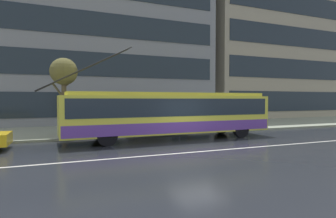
{
  "coord_description": "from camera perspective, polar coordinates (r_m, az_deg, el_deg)",
  "views": [
    {
      "loc": [
        -6.7,
        -12.23,
        2.34
      ],
      "look_at": [
        -0.13,
        3.55,
        1.76
      ],
      "focal_mm": 30.16,
      "sensor_mm": 36.0,
      "label": 1
    }
  ],
  "objects": [
    {
      "name": "trolleybus",
      "position": [
        16.59,
        0.66,
        -0.89
      ],
      "size": [
        13.48,
        2.64,
        5.18
      ],
      "color": "#D6D13F",
      "rests_on": "ground_plane"
    },
    {
      "name": "sidewalk_slab",
      "position": [
        22.94,
        -5.54,
        -3.73
      ],
      "size": [
        80.0,
        10.0,
        0.14
      ],
      "primitive_type": "cube",
      "color": "gray",
      "rests_on": "ground_plane"
    },
    {
      "name": "pedestrian_approaching_curb",
      "position": [
        21.22,
        4.26,
        0.12
      ],
      "size": [
        0.95,
        0.95,
        1.96
      ],
      "color": "brown",
      "rests_on": "sidewalk_slab"
    },
    {
      "name": "lane_centre_line",
      "position": [
        13.12,
        8.62,
        -8.33
      ],
      "size": [
        72.0,
        0.14,
        0.01
      ],
      "primitive_type": "cube",
      "color": "silver",
      "rests_on": "ground_plane"
    },
    {
      "name": "ground_plane",
      "position": [
        14.14,
        6.07,
        -7.58
      ],
      "size": [
        160.0,
        160.0,
        0.0
      ],
      "primitive_type": "plane",
      "color": "#21232A"
    },
    {
      "name": "bus_shelter",
      "position": [
        19.44,
        -3.89,
        1.32
      ],
      "size": [
        4.07,
        1.75,
        2.65
      ],
      "color": "gray",
      "rests_on": "sidewalk_slab"
    },
    {
      "name": "office_tower_corner_right",
      "position": [
        41.83,
        18.53,
        12.27
      ],
      "size": [
        19.99,
        11.43,
        19.78
      ],
      "color": "gray",
      "rests_on": "ground_plane"
    },
    {
      "name": "office_tower_corner_left",
      "position": [
        32.64,
        -15.22,
        16.62
      ],
      "size": [
        23.32,
        13.1,
        21.26
      ],
      "color": "gray",
      "rests_on": "ground_plane"
    },
    {
      "name": "street_tree_bare",
      "position": [
        18.83,
        -20.32,
        6.65
      ],
      "size": [
        1.76,
        1.8,
        4.78
      ],
      "color": "brown",
      "rests_on": "sidewalk_slab"
    },
    {
      "name": "pedestrian_at_shelter",
      "position": [
        19.48,
        -12.15,
        0.22
      ],
      "size": [
        1.47,
        1.47,
        2.01
      ],
      "color": "navy",
      "rests_on": "sidewalk_slab"
    }
  ]
}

